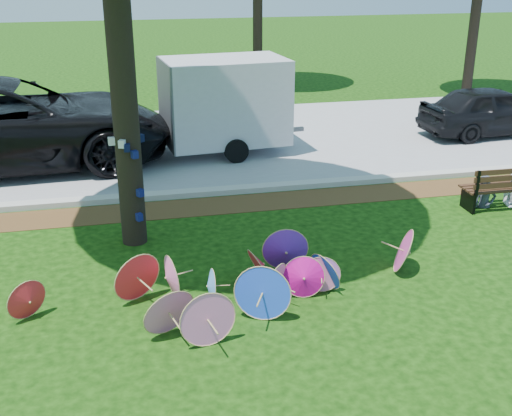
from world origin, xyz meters
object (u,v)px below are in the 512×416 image
at_px(person_left, 488,177).
at_px(cargo_trailer, 225,101).
at_px(dark_pickup, 491,111).
at_px(parasol_pile, 245,280).
at_px(black_van, 10,124).
at_px(park_bench, 503,186).

bearing_deg(person_left, cargo_trailer, 139.56).
relative_size(dark_pickup, cargo_trailer, 1.36).
bearing_deg(person_left, parasol_pile, -146.48).
bearing_deg(black_van, park_bench, -120.06).
xyz_separation_m(dark_pickup, park_bench, (-2.81, -5.13, -0.25)).
bearing_deg(parasol_pile, cargo_trailer, 82.16).
height_order(park_bench, person_left, person_left).
distance_m(park_bench, person_left, 0.41).
xyz_separation_m(cargo_trailer, park_bench, (4.84, -5.03, -0.90)).
bearing_deg(black_van, cargo_trailer, -93.08).
distance_m(black_van, dark_pickup, 12.88).
relative_size(parasol_pile, park_bench, 3.72).
height_order(dark_pickup, person_left, dark_pickup).
height_order(parasol_pile, dark_pickup, dark_pickup).
distance_m(black_van, person_left, 10.90).
bearing_deg(cargo_trailer, parasol_pile, -103.52).
relative_size(dark_pickup, park_bench, 2.37).
bearing_deg(black_van, dark_pickup, -93.09).
bearing_deg(black_van, person_left, -120.64).
relative_size(cargo_trailer, park_bench, 1.74).
bearing_deg(cargo_trailer, dark_pickup, -4.95).
bearing_deg(park_bench, black_van, 154.61).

